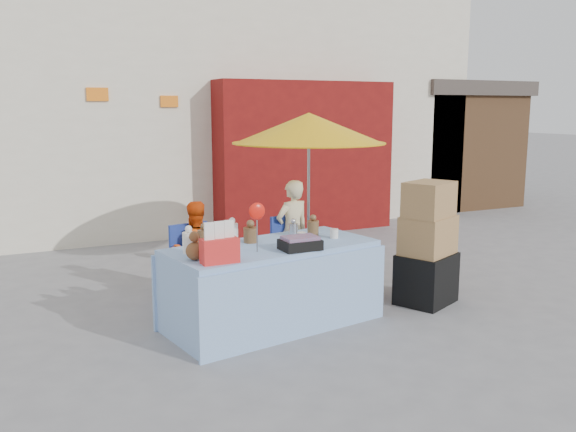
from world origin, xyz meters
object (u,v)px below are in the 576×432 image
chair_right (297,265)px  vendor_orange (194,249)px  chair_left (198,277)px  vendor_beige (292,232)px  box_stack (427,248)px  umbrella (309,129)px  market_table (271,284)px

chair_right → vendor_orange: bearing=162.1°
chair_left → vendor_orange: bearing=76.9°
vendor_beige → box_stack: (0.99, -1.36, -0.01)m
box_stack → vendor_orange: bearing=148.8°
umbrella → box_stack: (0.69, -1.51, -1.26)m
umbrella → box_stack: 2.09m
chair_left → vendor_orange: (0.00, 0.13, 0.30)m
umbrella → box_stack: umbrella is taller
market_table → chair_left: 1.19m
vendor_orange → market_table: bearing=96.7°
umbrella → vendor_orange: bearing=-174.5°
vendor_beige → umbrella: size_ratio=0.62×
vendor_beige → umbrella: bearing=-165.2°
vendor_orange → box_stack: bearing=137.0°
umbrella → chair_right: bearing=-136.8°
chair_left → vendor_beige: 1.32m
chair_left → umbrella: 2.27m
vendor_beige → umbrella: umbrella is taller
chair_right → umbrella: size_ratio=0.41×
chair_right → vendor_beige: vendor_beige is taller
chair_right → market_table: bearing=-139.0°
market_table → vendor_orange: market_table is taller
vendor_orange → chair_right: bearing=162.1°
chair_right → vendor_orange: size_ratio=0.77×
market_table → chair_left: size_ratio=2.65×
umbrella → box_stack: size_ratio=1.53×
vendor_orange → umbrella: umbrella is taller
chair_left → market_table: bearing=-81.0°
chair_right → vendor_orange: 1.29m
vendor_orange → chair_left: bearing=76.9°
chair_left → box_stack: 2.58m
vendor_beige → box_stack: bearing=114.4°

